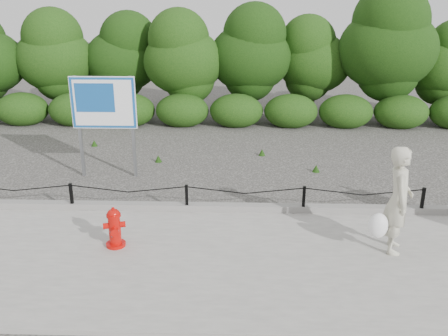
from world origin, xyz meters
The scene contains 8 objects.
ground centered at (0.00, 0.00, 0.00)m, with size 90.00×90.00×0.00m, color #2D2B28.
sidewalk centered at (0.00, -2.00, 0.04)m, with size 14.00×4.00×0.08m, color gray.
curb centered at (0.00, 0.05, 0.15)m, with size 14.00×0.22×0.14m, color slate.
chain_barrier centered at (0.00, 0.00, 0.46)m, with size 10.06×0.06×0.60m.
treeline centered at (0.55, 8.91, 2.50)m, with size 20.13×3.63×4.88m.
fire_hydrant centered at (-1.15, -1.60, 0.45)m, with size 0.44×0.45×0.77m.
pedestrian centered at (3.91, -1.57, 1.03)m, with size 0.83×0.80×1.96m.
advertising_sign centered at (-2.30, 2.27, 1.85)m, with size 1.64×0.14×2.62m.
Camera 1 is at (1.11, -9.33, 4.37)m, focal length 38.00 mm.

